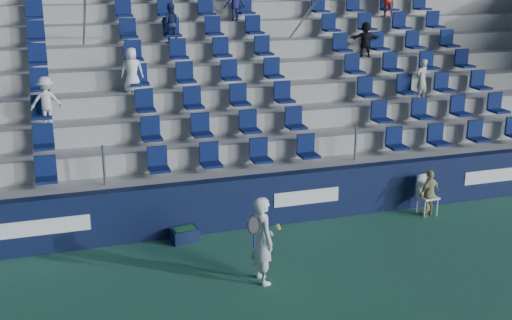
{
  "coord_description": "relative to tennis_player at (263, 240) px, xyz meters",
  "views": [
    {
      "loc": [
        -3.89,
        -9.98,
        5.79
      ],
      "look_at": [
        0.2,
        2.8,
        1.7
      ],
      "focal_mm": 45.0,
      "sensor_mm": 36.0,
      "label": 1
    }
  ],
  "objects": [
    {
      "name": "sponsor_wall",
      "position": [
        0.41,
        2.66,
        -0.26
      ],
      "size": [
        24.0,
        0.32,
        1.2
      ],
      "color": "#0F1737",
      "rests_on": "ground"
    },
    {
      "name": "ball_bin",
      "position": [
        -1.04,
        2.26,
        -0.69
      ],
      "size": [
        0.61,
        0.45,
        0.32
      ],
      "color": "#0F1937",
      "rests_on": "ground"
    },
    {
      "name": "grandstand",
      "position": [
        0.41,
        7.75,
        1.27
      ],
      "size": [
        24.0,
        8.17,
        6.63
      ],
      "color": "#A0A09A",
      "rests_on": "ground"
    },
    {
      "name": "tennis_player",
      "position": [
        0.0,
        0.0,
        0.0
      ],
      "size": [
        0.69,
        0.67,
        1.71
      ],
      "color": "white",
      "rests_on": "ground"
    },
    {
      "name": "ground",
      "position": [
        0.41,
        -0.49,
        -0.86
      ],
      "size": [
        70.0,
        70.0,
        0.0
      ],
      "primitive_type": "plane",
      "color": "#2A634A",
      "rests_on": "ground"
    },
    {
      "name": "line_judge_chair",
      "position": [
        4.87,
        2.16,
        -0.31
      ],
      "size": [
        0.46,
        0.48,
        0.97
      ],
      "color": "white",
      "rests_on": "ground"
    },
    {
      "name": "line_judge",
      "position": [
        4.87,
        2.01,
        -0.29
      ],
      "size": [
        0.72,
        0.49,
        1.14
      ],
      "primitive_type": "imported",
      "rotation": [
        0.0,
        0.0,
        3.48
      ],
      "color": "tan",
      "rests_on": "ground"
    }
  ]
}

